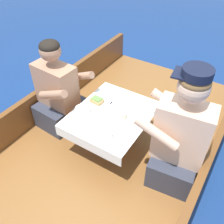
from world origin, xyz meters
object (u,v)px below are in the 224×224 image
Objects in this scene: person_port at (58,94)px; coffee_cup_port at (137,111)px; coffee_cup_starboard at (106,90)px; sandwich at (97,100)px; tin_can at (123,115)px; person_starboard at (180,139)px.

person_port is 8.76× the size of coffee_cup_port.
coffee_cup_starboard is at bearing 35.41° from person_port.
sandwich is 0.19m from coffee_cup_starboard.
coffee_cup_port is 0.13m from tin_can.
person_starboard is at bearing 3.08° from person_port.
person_starboard is 0.89m from coffee_cup_starboard.
coffee_cup_starboard is 0.40m from tin_can.
person_starboard reaches higher than coffee_cup_starboard.
person_port is 0.87× the size of person_starboard.
tin_can reaches higher than coffee_cup_port.
coffee_cup_port is 1.11× the size of coffee_cup_starboard.
person_port reaches higher than sandwich.
person_starboard is (1.25, -0.01, 0.07)m from person_port.
person_port is at bearing -147.99° from coffee_cup_starboard.
person_port is at bearing -171.39° from sandwich.
tin_can is (-0.08, -0.11, 0.00)m from coffee_cup_port.
coffee_cup_port is at bearing 9.43° from sandwich.
person_starboard reaches higher than coffee_cup_port.
person_port is at bearing -171.00° from coffee_cup_port.
coffee_cup_port is (-0.44, 0.14, -0.02)m from person_starboard.
coffee_cup_starboard is (0.40, 0.25, 0.06)m from person_port.
person_port reaches higher than tin_can.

